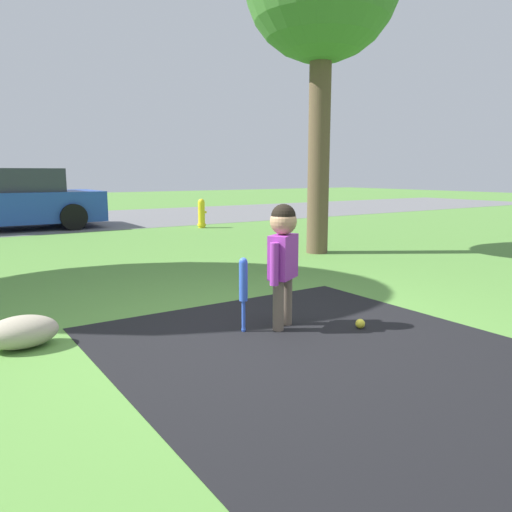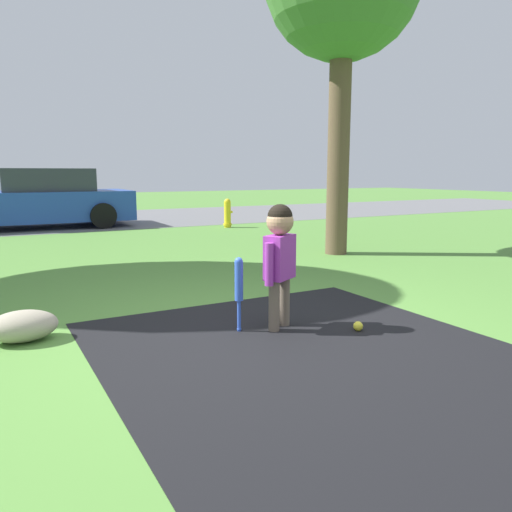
% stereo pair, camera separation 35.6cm
% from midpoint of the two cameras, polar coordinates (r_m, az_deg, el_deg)
% --- Properties ---
extents(ground_plane, '(60.00, 60.00, 0.00)m').
position_cam_midpoint_polar(ground_plane, '(4.02, -3.16, -9.08)').
color(ground_plane, '#518438').
extents(street_strip, '(40.00, 6.00, 0.01)m').
position_cam_midpoint_polar(street_strip, '(14.37, -25.82, 3.44)').
color(street_strip, slate).
rests_on(street_strip, ground).
extents(child, '(0.37, 0.28, 1.03)m').
position_cam_midpoint_polar(child, '(4.05, 0.62, 0.86)').
color(child, '#6B5B4C').
rests_on(child, ground).
extents(baseball_bat, '(0.07, 0.07, 0.61)m').
position_cam_midpoint_polar(baseball_bat, '(4.00, -3.96, -3.25)').
color(baseball_bat, blue).
rests_on(baseball_bat, ground).
extents(sports_ball, '(0.08, 0.08, 0.08)m').
position_cam_midpoint_polar(sports_ball, '(4.23, 9.47, -7.67)').
color(sports_ball, yellow).
rests_on(sports_ball, ground).
extents(fire_hydrant, '(0.22, 0.20, 0.68)m').
position_cam_midpoint_polar(fire_hydrant, '(11.83, -7.11, 4.82)').
color(fire_hydrant, yellow).
rests_on(fire_hydrant, ground).
extents(parked_car, '(4.16, 2.11, 1.38)m').
position_cam_midpoint_polar(parked_car, '(12.77, -27.33, 5.58)').
color(parked_car, '#2347AD').
rests_on(parked_car, ground).
extents(edging_rock, '(0.52, 0.36, 0.24)m').
position_cam_midpoint_polar(edging_rock, '(4.17, -27.47, -7.74)').
color(edging_rock, '#9E937F').
rests_on(edging_rock, ground).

